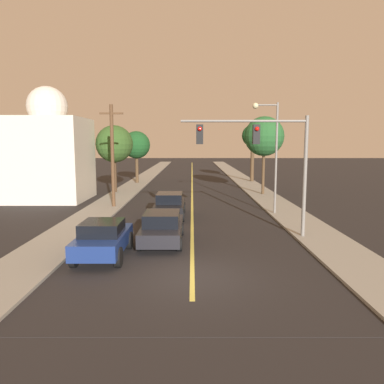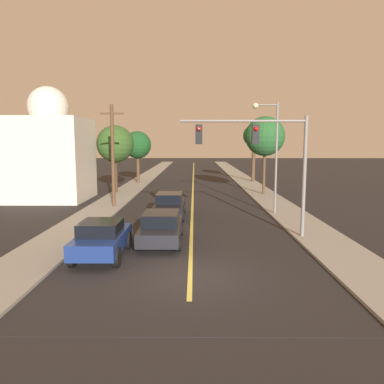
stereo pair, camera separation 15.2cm
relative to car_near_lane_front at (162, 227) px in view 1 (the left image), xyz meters
The scene contains 15 objects.
ground_plane 4.67m from the car_near_lane_front, 72.72° to the right, with size 200.00×200.00×0.00m, color black.
road_surface 31.63m from the car_near_lane_front, 87.52° to the left, with size 9.79×80.00×0.01m.
sidewalk_left 31.96m from the car_near_lane_front, 98.59° to the left, with size 2.50×80.00×0.12m.
sidewalk_right 32.48m from the car_near_lane_front, 76.62° to the left, with size 2.50×80.00×0.12m.
car_near_lane_front is the anchor object (origin of this frame).
car_near_lane_second 5.89m from the car_near_lane_front, 90.00° to the left, with size 1.85×4.41×1.52m.
car_outer_lane_front 3.11m from the car_near_lane_front, 133.85° to the right, with size 1.86×3.84×1.50m.
traffic_signal_mast 5.90m from the car_near_lane_front, ahead, with size 5.91×0.42×5.67m.
streetlamp_right 9.94m from the car_near_lane_front, 47.15° to the left, with size 1.61×0.36×6.87m.
utility_pole_left 10.54m from the car_near_lane_front, 114.13° to the left, with size 1.60×0.24×7.00m.
tree_left_near 18.25m from the car_near_lane_front, 108.16° to the left, with size 3.30×3.30×5.97m.
tree_left_far 25.61m from the car_near_lane_front, 100.85° to the left, with size 3.01×3.01×5.70m.
tree_right_near 28.16m from the car_near_lane_front, 72.59° to the left, with size 2.49×2.49×6.46m.
tree_right_far 17.91m from the car_near_lane_front, 64.28° to the left, with size 3.38×3.38×6.67m.
domed_building_left 16.61m from the car_near_lane_front, 127.27° to the left, with size 5.73×5.73×8.88m.
Camera 1 is at (-0.01, -12.25, 4.54)m, focal length 35.00 mm.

